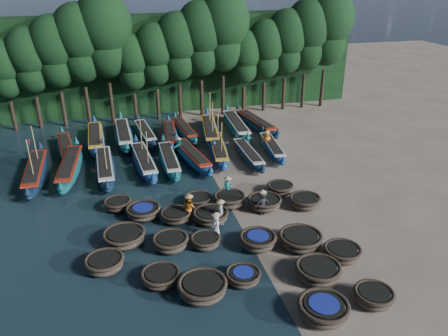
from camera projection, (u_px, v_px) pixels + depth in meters
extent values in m
plane|color=gray|center=(231.00, 209.00, 28.38)|extent=(120.00, 120.00, 0.00)
cube|color=black|center=(172.00, 63.00, 46.96)|extent=(40.00, 3.00, 10.00)
ellipsoid|color=#4D3E30|center=(323.00, 311.00, 19.41)|extent=(2.26, 2.26, 0.73)
torus|color=#382C21|center=(324.00, 305.00, 19.27)|extent=(2.35, 2.35, 0.22)
cylinder|color=black|center=(324.00, 304.00, 19.25)|extent=(1.79, 1.79, 0.07)
cylinder|color=navy|center=(324.00, 304.00, 19.23)|extent=(1.38, 1.38, 0.04)
ellipsoid|color=#4D3E30|center=(373.00, 298.00, 20.23)|extent=(1.87, 1.87, 0.67)
torus|color=#382C21|center=(374.00, 293.00, 20.10)|extent=(1.90, 1.90, 0.20)
cylinder|color=black|center=(375.00, 292.00, 20.08)|extent=(1.43, 1.43, 0.06)
ellipsoid|color=#4D3E30|center=(161.00, 278.00, 21.58)|extent=(2.41, 2.41, 0.61)
torus|color=#382C21|center=(160.00, 273.00, 21.46)|extent=(1.98, 1.98, 0.18)
cylinder|color=black|center=(160.00, 273.00, 21.44)|extent=(1.50, 1.50, 0.06)
ellipsoid|color=#4D3E30|center=(202.00, 289.00, 20.72)|extent=(2.95, 2.95, 0.75)
torus|color=#382C21|center=(202.00, 283.00, 20.57)|extent=(2.42, 2.42, 0.23)
cylinder|color=black|center=(202.00, 283.00, 20.55)|extent=(1.84, 1.84, 0.07)
ellipsoid|color=#4D3E30|center=(243.00, 277.00, 21.64)|extent=(1.86, 1.86, 0.57)
torus|color=#382C21|center=(243.00, 273.00, 21.53)|extent=(1.79, 1.79, 0.17)
cylinder|color=black|center=(243.00, 273.00, 21.52)|extent=(1.36, 1.36, 0.05)
cylinder|color=navy|center=(243.00, 272.00, 21.50)|extent=(1.04, 1.04, 0.03)
ellipsoid|color=#4D3E30|center=(318.00, 273.00, 21.84)|extent=(2.26, 2.26, 0.75)
torus|color=#382C21|center=(318.00, 267.00, 21.69)|extent=(2.35, 2.35, 0.23)
cylinder|color=black|center=(318.00, 266.00, 21.68)|extent=(1.78, 1.78, 0.07)
ellipsoid|color=#4D3E30|center=(342.00, 254.00, 23.36)|extent=(2.39, 2.39, 0.66)
torus|color=#382C21|center=(343.00, 249.00, 23.23)|extent=(2.04, 2.04, 0.20)
cylinder|color=black|center=(343.00, 248.00, 23.21)|extent=(1.54, 1.54, 0.06)
ellipsoid|color=#4D3E30|center=(105.00, 265.00, 22.49)|extent=(2.48, 2.48, 0.68)
torus|color=#382C21|center=(104.00, 260.00, 22.36)|extent=(2.06, 2.06, 0.21)
cylinder|color=black|center=(104.00, 259.00, 22.34)|extent=(1.56, 1.56, 0.06)
ellipsoid|color=#4D3E30|center=(171.00, 244.00, 24.19)|extent=(2.17, 2.17, 0.70)
torus|color=#382C21|center=(170.00, 239.00, 24.06)|extent=(2.03, 2.03, 0.21)
cylinder|color=black|center=(170.00, 238.00, 24.04)|extent=(1.53, 1.53, 0.06)
ellipsoid|color=#4D3E30|center=(206.00, 242.00, 24.40)|extent=(1.77, 1.77, 0.60)
torus|color=#382C21|center=(206.00, 238.00, 24.28)|extent=(1.72, 1.72, 0.18)
cylinder|color=black|center=(206.00, 238.00, 24.26)|extent=(1.29, 1.29, 0.05)
ellipsoid|color=#4D3E30|center=(258.00, 242.00, 24.28)|extent=(2.54, 2.54, 0.75)
torus|color=#382C21|center=(258.00, 237.00, 24.14)|extent=(2.11, 2.11, 0.23)
cylinder|color=black|center=(258.00, 236.00, 24.12)|extent=(1.58, 1.58, 0.07)
cylinder|color=navy|center=(258.00, 235.00, 24.10)|extent=(1.22, 1.22, 0.05)
ellipsoid|color=#4D3E30|center=(300.00, 241.00, 24.39)|extent=(3.07, 3.07, 0.74)
torus|color=#382C21|center=(301.00, 236.00, 24.25)|extent=(2.49, 2.49, 0.22)
cylinder|color=black|center=(301.00, 235.00, 24.23)|extent=(1.90, 1.90, 0.07)
ellipsoid|color=#4D3E30|center=(124.00, 238.00, 24.64)|extent=(2.98, 2.98, 0.72)
torus|color=#382C21|center=(124.00, 233.00, 24.50)|extent=(2.42, 2.42, 0.22)
cylinder|color=black|center=(124.00, 233.00, 24.48)|extent=(1.85, 1.85, 0.07)
ellipsoid|color=#4D3E30|center=(176.00, 217.00, 26.89)|extent=(2.24, 2.24, 0.62)
torus|color=#382C21|center=(176.00, 213.00, 26.77)|extent=(1.92, 1.92, 0.19)
cylinder|color=black|center=(176.00, 212.00, 26.76)|extent=(1.45, 1.45, 0.06)
ellipsoid|color=#4D3E30|center=(211.00, 217.00, 26.84)|extent=(2.26, 2.26, 0.66)
torus|color=#382C21|center=(211.00, 213.00, 26.71)|extent=(2.22, 2.22, 0.20)
cylinder|color=black|center=(211.00, 212.00, 26.69)|extent=(1.70, 1.70, 0.06)
ellipsoid|color=#4D3E30|center=(264.00, 204.00, 28.33)|extent=(2.15, 2.15, 0.68)
torus|color=#382C21|center=(264.00, 199.00, 28.20)|extent=(2.27, 2.27, 0.21)
cylinder|color=black|center=(264.00, 199.00, 28.18)|extent=(1.73, 1.73, 0.06)
ellipsoid|color=#4D3E30|center=(305.00, 203.00, 28.45)|extent=(2.32, 2.32, 0.69)
torus|color=#382C21|center=(305.00, 198.00, 28.32)|extent=(2.08, 2.08, 0.21)
cylinder|color=black|center=(305.00, 198.00, 28.30)|extent=(1.57, 1.57, 0.06)
ellipsoid|color=#4D3E30|center=(118.00, 205.00, 28.21)|extent=(1.74, 1.74, 0.61)
torus|color=#382C21|center=(117.00, 201.00, 28.09)|extent=(1.78, 1.78, 0.19)
cylinder|color=black|center=(117.00, 201.00, 28.07)|extent=(1.34, 1.34, 0.06)
ellipsoid|color=#4D3E30|center=(143.00, 213.00, 27.31)|extent=(2.54, 2.54, 0.65)
torus|color=#382C21|center=(143.00, 208.00, 27.18)|extent=(2.18, 2.18, 0.20)
cylinder|color=black|center=(143.00, 208.00, 27.16)|extent=(1.66, 1.66, 0.06)
cylinder|color=navy|center=(143.00, 207.00, 27.15)|extent=(1.28, 1.28, 0.04)
ellipsoid|color=#4D3E30|center=(198.00, 201.00, 28.81)|extent=(2.11, 2.11, 0.56)
torus|color=#382C21|center=(198.00, 197.00, 28.70)|extent=(1.88, 1.88, 0.17)
cylinder|color=black|center=(198.00, 197.00, 28.69)|extent=(1.43, 1.43, 0.05)
ellipsoid|color=#4D3E30|center=(229.00, 201.00, 28.58)|extent=(2.36, 2.36, 0.75)
torus|color=#382C21|center=(229.00, 196.00, 28.43)|extent=(2.13, 2.13, 0.23)
cylinder|color=black|center=(229.00, 196.00, 28.41)|extent=(1.59, 1.59, 0.07)
ellipsoid|color=#4D3E30|center=(280.00, 190.00, 30.14)|extent=(2.20, 2.20, 0.67)
torus|color=#382C21|center=(280.00, 185.00, 30.01)|extent=(1.87, 1.87, 0.20)
cylinder|color=black|center=(280.00, 185.00, 30.00)|extent=(1.40, 1.40, 0.06)
ellipsoid|color=#0D1E31|center=(36.00, 173.00, 32.14)|extent=(1.67, 8.61, 1.07)
cone|color=#0D1E31|center=(40.00, 144.00, 35.52)|extent=(0.47, 0.47, 0.64)
cone|color=#0D1E31|center=(27.00, 190.00, 28.21)|extent=(0.47, 0.47, 0.54)
cube|color=#A02513|center=(34.00, 167.00, 31.96)|extent=(1.22, 6.67, 0.13)
cube|color=black|center=(34.00, 166.00, 31.92)|extent=(0.92, 5.81, 0.11)
cylinder|color=#997F4C|center=(35.00, 145.00, 32.58)|extent=(0.08, 0.26, 3.01)
cylinder|color=#997F4C|center=(30.00, 160.00, 30.05)|extent=(0.08, 0.26, 3.01)
plane|color=red|center=(29.00, 142.00, 29.54)|extent=(0.00, 0.38, 0.38)
ellipsoid|color=#105C5A|center=(70.00, 168.00, 32.92)|extent=(2.24, 8.72, 1.08)
cone|color=#105C5A|center=(76.00, 140.00, 36.39)|extent=(0.47, 0.47, 0.65)
cone|color=#105C5A|center=(60.00, 185.00, 28.89)|extent=(0.47, 0.47, 0.54)
cube|color=#A02513|center=(69.00, 162.00, 32.73)|extent=(1.67, 6.75, 0.13)
cube|color=black|center=(69.00, 161.00, 32.70)|extent=(1.31, 5.87, 0.11)
ellipsoid|color=#0D1E31|center=(105.00, 168.00, 32.99)|extent=(1.74, 8.34, 1.04)
cone|color=#0D1E31|center=(102.00, 141.00, 36.24)|extent=(0.46, 0.46, 0.62)
cone|color=#0D1E31|center=(107.00, 183.00, 29.20)|extent=(0.46, 0.46, 0.52)
cube|color=silver|center=(105.00, 163.00, 32.81)|extent=(1.28, 6.46, 0.12)
cube|color=black|center=(104.00, 162.00, 32.77)|extent=(0.97, 5.63, 0.10)
cylinder|color=#997F4C|center=(103.00, 142.00, 33.41)|extent=(0.07, 0.25, 2.91)
cylinder|color=#997F4C|center=(105.00, 155.00, 30.97)|extent=(0.07, 0.25, 2.91)
plane|color=red|center=(105.00, 138.00, 30.48)|extent=(0.00, 0.36, 0.36)
ellipsoid|color=navy|center=(144.00, 162.00, 34.00)|extent=(2.07, 8.24, 1.02)
cone|color=navy|center=(136.00, 137.00, 37.14)|extent=(0.45, 0.45, 0.61)
cone|color=navy|center=(153.00, 176.00, 30.33)|extent=(0.45, 0.45, 0.51)
cube|color=silver|center=(144.00, 157.00, 33.82)|extent=(1.54, 6.38, 0.12)
cube|color=black|center=(144.00, 156.00, 33.79)|extent=(1.20, 5.55, 0.10)
cylinder|color=#997F4C|center=(141.00, 137.00, 34.40)|extent=(0.07, 0.24, 2.85)
cylinder|color=#997F4C|center=(147.00, 150.00, 32.04)|extent=(0.07, 0.24, 2.85)
plane|color=red|center=(148.00, 133.00, 31.57)|extent=(0.00, 0.36, 0.36)
ellipsoid|color=#105C5A|center=(169.00, 161.00, 34.31)|extent=(1.44, 7.69, 0.96)
cone|color=#105C5A|center=(163.00, 137.00, 37.35)|extent=(0.42, 0.42, 0.58)
cone|color=#105C5A|center=(176.00, 174.00, 30.78)|extent=(0.42, 0.42, 0.48)
cube|color=silver|center=(169.00, 156.00, 34.15)|extent=(1.05, 5.96, 0.12)
cube|color=black|center=(169.00, 155.00, 34.11)|extent=(0.79, 5.19, 0.10)
ellipsoid|color=navy|center=(192.00, 157.00, 35.01)|extent=(2.72, 8.08, 0.99)
cone|color=navy|center=(176.00, 134.00, 37.96)|extent=(0.44, 0.44, 0.60)
cone|color=navy|center=(211.00, 168.00, 31.55)|extent=(0.44, 0.44, 0.50)
cube|color=#A02513|center=(192.00, 152.00, 34.84)|extent=(2.05, 6.25, 0.12)
cube|color=black|center=(192.00, 151.00, 34.81)|extent=(1.65, 5.42, 0.10)
ellipsoid|color=navy|center=(218.00, 150.00, 36.19)|extent=(2.54, 8.11, 1.00)
cone|color=navy|center=(214.00, 128.00, 39.43)|extent=(0.44, 0.44, 0.60)
cone|color=navy|center=(224.00, 163.00, 32.42)|extent=(0.44, 0.44, 0.50)
cube|color=gold|center=(218.00, 146.00, 36.01)|extent=(1.90, 6.28, 0.12)
cube|color=black|center=(218.00, 145.00, 35.98)|extent=(1.53, 5.45, 0.10)
cylinder|color=#997F4C|center=(218.00, 127.00, 36.62)|extent=(0.07, 0.24, 2.79)
cylinder|color=#997F4C|center=(222.00, 139.00, 34.18)|extent=(0.07, 0.24, 2.79)
plane|color=red|center=(223.00, 124.00, 33.69)|extent=(0.00, 0.35, 0.35)
ellipsoid|color=#0D1E31|center=(248.00, 155.00, 35.47)|extent=(1.32, 7.20, 0.90)
cone|color=#0D1E31|center=(236.00, 134.00, 38.31)|extent=(0.40, 0.40, 0.54)
cone|color=#0D1E31|center=(263.00, 166.00, 32.17)|extent=(0.40, 0.40, 0.45)
cube|color=silver|center=(248.00, 151.00, 35.32)|extent=(0.97, 5.58, 0.11)
cube|color=black|center=(248.00, 150.00, 35.29)|extent=(0.72, 4.86, 0.09)
ellipsoid|color=navy|center=(272.00, 148.00, 36.84)|extent=(2.06, 7.17, 0.88)
cone|color=navy|center=(263.00, 128.00, 39.70)|extent=(0.39, 0.39, 0.53)
cone|color=navy|center=(283.00, 158.00, 33.51)|extent=(0.39, 0.39, 0.44)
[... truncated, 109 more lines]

